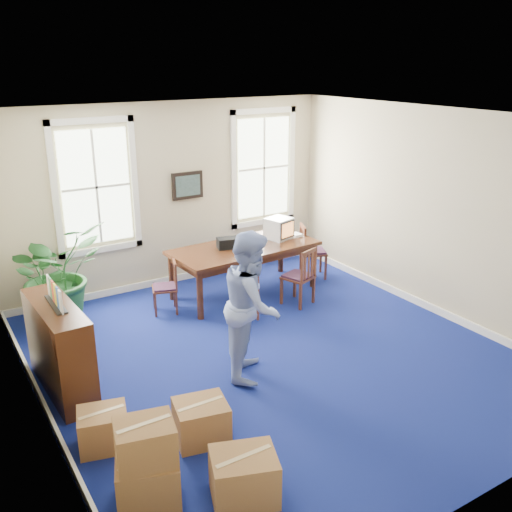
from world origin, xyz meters
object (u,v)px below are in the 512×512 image
conference_table (244,270)px  credenza (60,347)px  cardboard_boxes (164,446)px  chair_near_left (244,292)px  crt_tv (279,228)px  man (252,304)px  potted_plant (57,273)px

conference_table → credenza: 3.75m
cardboard_boxes → chair_near_left: bearing=47.8°
crt_tv → chair_near_left: crt_tv is taller
conference_table → credenza: size_ratio=1.69×
conference_table → crt_tv: crt_tv is taller
crt_tv → chair_near_left: 1.66m
conference_table → crt_tv: bearing=0.9°
conference_table → cardboard_boxes: size_ratio=1.64×
man → credenza: 2.39m
man → potted_plant: 3.35m
chair_near_left → cardboard_boxes: cardboard_boxes is taller
man → potted_plant: man is taller
conference_table → potted_plant: size_ratio=1.61×
crt_tv → credenza: crt_tv is taller
chair_near_left → potted_plant: potted_plant is taller
chair_near_left → credenza: (-2.94, -0.60, 0.16)m
conference_table → credenza: credenza is taller
crt_tv → cardboard_boxes: size_ratio=0.29×
man → credenza: man is taller
chair_near_left → man: size_ratio=0.45×
potted_plant → man: bearing=-59.1°
man → chair_near_left: bearing=8.8°
conference_table → potted_plant: (-2.98, 0.56, 0.35)m
man → potted_plant: (-1.72, 2.87, -0.17)m
chair_near_left → cardboard_boxes: (-2.53, -2.79, 0.01)m
chair_near_left → credenza: 3.00m
man → cardboard_boxes: man is taller
credenza → cardboard_boxes: (0.41, -2.19, -0.15)m
chair_near_left → potted_plant: (-2.46, 1.42, 0.35)m
conference_table → man: size_ratio=1.31×
potted_plant → cardboard_boxes: 4.22m
chair_near_left → man: man is taller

